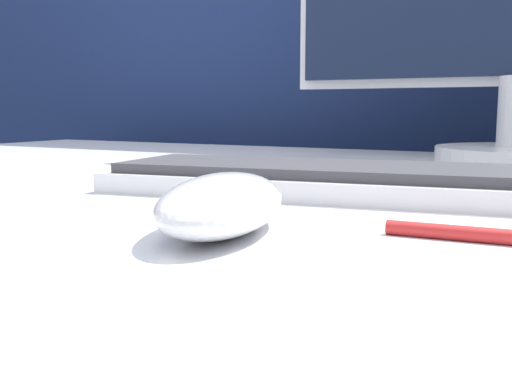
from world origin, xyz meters
TOP-DOWN VIEW (x-y plane):
  - partition_panel at (0.00, 0.66)m, footprint 5.00×0.03m
  - computer_mouse_near at (0.06, -0.15)m, footprint 0.09×0.14m
  - keyboard at (0.07, 0.02)m, footprint 0.41×0.18m

SIDE VIEW (x-z plane):
  - partition_panel at x=0.00m, z-range 0.00..1.36m
  - keyboard at x=0.07m, z-range 0.72..0.75m
  - computer_mouse_near at x=0.06m, z-range 0.72..0.76m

